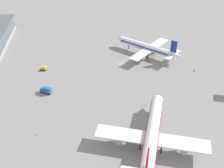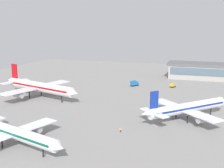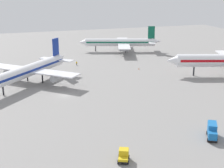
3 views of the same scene
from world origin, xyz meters
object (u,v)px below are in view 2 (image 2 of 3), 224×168
(baggage_tug, at_px, (172,85))
(safety_cone_mid_apron, at_px, (79,114))
(airplane_at_gate, at_px, (15,133))
(ground_crew_worker, at_px, (120,130))
(catering_truck, at_px, (134,83))
(airplane_distant, at_px, (39,87))
(airplane_taxiing, at_px, (187,108))
(safety_cone_near_gate, at_px, (89,82))

(baggage_tug, bearing_deg, safety_cone_mid_apron, -0.63)
(baggage_tug, xyz_separation_m, safety_cone_mid_apron, (31.13, 66.44, -0.86))
(airplane_at_gate, bearing_deg, ground_crew_worker, 56.54)
(catering_truck, distance_m, ground_crew_worker, 79.16)
(airplane_distant, bearing_deg, safety_cone_mid_apron, -15.32)
(baggage_tug, bearing_deg, airplane_at_gate, 5.01)
(airplane_at_gate, height_order, catering_truck, airplane_at_gate)
(airplane_taxiing, relative_size, baggage_tug, 9.63)
(baggage_tug, bearing_deg, safety_cone_near_gate, -63.06)
(airplane_distant, bearing_deg, airplane_taxiing, 7.65)
(baggage_tug, bearing_deg, catering_truck, -57.34)
(airplane_distant, xyz_separation_m, safety_cone_mid_apron, (-31.10, 20.33, -5.51))
(safety_cone_near_gate, bearing_deg, baggage_tug, -177.53)
(airplane_taxiing, xyz_separation_m, catering_truck, (35.09, -56.32, -3.22))
(airplane_taxiing, distance_m, baggage_tug, 60.98)
(baggage_tug, relative_size, catering_truck, 0.64)
(catering_truck, xyz_separation_m, ground_crew_worker, (-13.91, 77.92, -0.85))
(baggage_tug, height_order, ground_crew_worker, baggage_tug)
(airplane_taxiing, distance_m, safety_cone_mid_apron, 44.44)
(airplane_distant, xyz_separation_m, catering_truck, (-39.66, -42.86, -4.11))
(catering_truck, height_order, safety_cone_near_gate, catering_truck)
(airplane_at_gate, bearing_deg, safety_cone_mid_apron, 99.64)
(ground_crew_worker, relative_size, safety_cone_mid_apron, 2.78)
(catering_truck, distance_m, safety_cone_near_gate, 29.66)
(airplane_distant, distance_m, safety_cone_mid_apron, 37.56)
(airplane_taxiing, xyz_separation_m, airplane_distant, (74.76, -13.45, 0.89))
(airplane_taxiing, height_order, airplane_distant, airplane_distant)
(safety_cone_mid_apron, bearing_deg, catering_truck, -97.72)
(airplane_taxiing, relative_size, safety_cone_mid_apron, 59.40)
(airplane_taxiing, bearing_deg, ground_crew_worker, 178.62)
(airplane_distant, bearing_deg, safety_cone_near_gate, 94.94)
(airplane_distant, height_order, baggage_tug, airplane_distant)
(baggage_tug, bearing_deg, ground_crew_worker, 18.39)
(ground_crew_worker, bearing_deg, baggage_tug, -8.19)
(airplane_at_gate, height_order, baggage_tug, airplane_at_gate)
(catering_truck, bearing_deg, airplane_at_gate, -156.98)
(airplane_at_gate, distance_m, safety_cone_near_gate, 102.45)
(airplane_at_gate, distance_m, ground_crew_worker, 35.88)
(airplane_distant, relative_size, ground_crew_worker, 30.61)
(baggage_tug, bearing_deg, airplane_taxiing, 36.36)
(airplane_at_gate, bearing_deg, airplane_taxiing, 59.75)
(airplane_distant, xyz_separation_m, ground_crew_worker, (-53.57, 35.06, -4.96))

